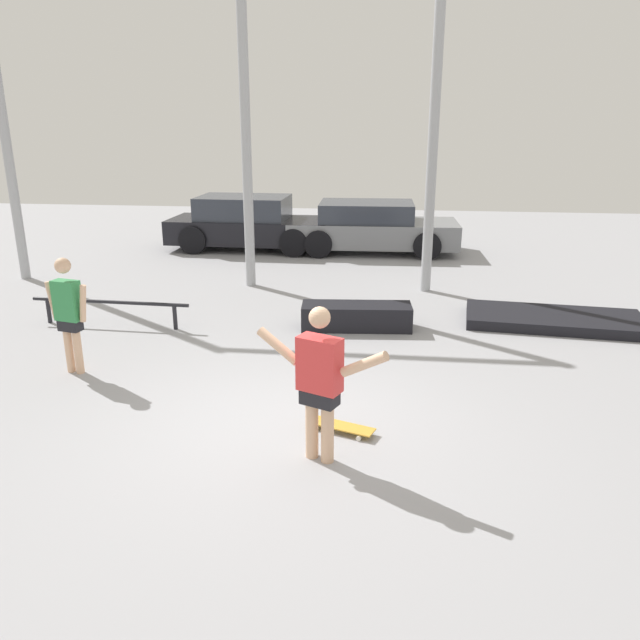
% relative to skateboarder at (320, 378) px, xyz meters
% --- Properties ---
extents(ground_plane, '(36.00, 36.00, 0.00)m').
position_rel_skateboarder_xyz_m(ground_plane, '(-0.46, 0.63, -0.89)').
color(ground_plane, '#9E9EA3').
extents(skateboarder, '(1.38, 0.67, 1.63)m').
position_rel_skateboarder_xyz_m(skateboarder, '(0.00, 0.00, 0.00)').
color(skateboarder, '#DBAD89').
rests_on(skateboarder, ground_plane).
extents(skateboard, '(0.79, 0.45, 0.08)m').
position_rel_skateboarder_xyz_m(skateboard, '(0.17, 0.61, -0.83)').
color(skateboard, gold).
rests_on(skateboard, ground_plane).
extents(grind_box, '(1.85, 0.74, 0.41)m').
position_rel_skateboarder_xyz_m(grind_box, '(0.11, 4.24, -0.69)').
color(grind_box, black).
rests_on(grind_box, ground_plane).
extents(manual_pad, '(3.00, 1.60, 0.18)m').
position_rel_skateboarder_xyz_m(manual_pad, '(3.42, 4.83, -0.80)').
color(manual_pad, black).
rests_on(manual_pad, ground_plane).
extents(grind_rail, '(2.75, 0.16, 0.45)m').
position_rel_skateboarder_xyz_m(grind_rail, '(-3.99, 3.87, -0.54)').
color(grind_rail, black).
rests_on(grind_rail, ground_plane).
extents(canopy_support_left, '(5.22, 0.20, 6.32)m').
position_rel_skateboarder_xyz_m(canopy_support_left, '(-4.78, 6.79, 2.89)').
color(canopy_support_left, '#A5A8AD').
rests_on(canopy_support_left, ground_plane).
extents(canopy_support_right, '(5.22, 0.20, 6.32)m').
position_rel_skateboarder_xyz_m(canopy_support_right, '(3.85, 6.79, 2.89)').
color(canopy_support_right, '#A5A8AD').
rests_on(canopy_support_right, ground_plane).
extents(parked_car_black, '(4.26, 1.96, 1.39)m').
position_rel_skateboarder_xyz_m(parked_car_black, '(-3.18, 10.56, -0.22)').
color(parked_car_black, black).
rests_on(parked_car_black, ground_plane).
extents(parked_car_grey, '(4.38, 2.10, 1.29)m').
position_rel_skateboarder_xyz_m(parked_car_grey, '(0.08, 10.58, -0.26)').
color(parked_car_grey, slate).
rests_on(parked_car_grey, ground_plane).
extents(bystander, '(0.66, 0.25, 1.60)m').
position_rel_skateboarder_xyz_m(bystander, '(-3.60, 1.88, 0.00)').
color(bystander, '#DBAD89').
rests_on(bystander, ground_plane).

